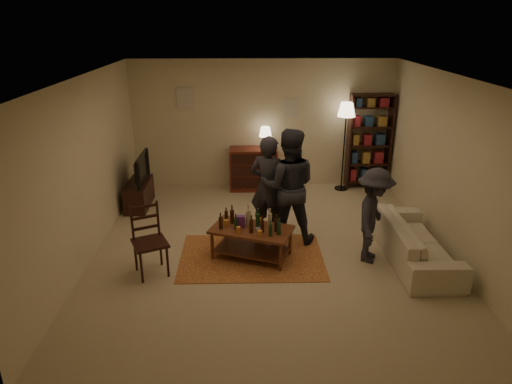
{
  "coord_description": "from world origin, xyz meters",
  "views": [
    {
      "loc": [
        -0.37,
        -6.52,
        3.5
      ],
      "look_at": [
        -0.21,
        0.1,
        0.93
      ],
      "focal_mm": 32.0,
      "sensor_mm": 36.0,
      "label": 1
    }
  ],
  "objects_px": {
    "bookshelf": "(369,141)",
    "person_by_sofa": "(373,216)",
    "coffee_table": "(251,232)",
    "tv_stand": "(139,188)",
    "dining_chair": "(148,237)",
    "dresser": "(254,168)",
    "sofa": "(415,241)",
    "person_right": "(288,186)",
    "person_left": "(268,187)",
    "floor_lamp": "(346,116)"
  },
  "relations": [
    {
      "from": "sofa",
      "to": "person_left",
      "type": "distance_m",
      "value": 2.43
    },
    {
      "from": "sofa",
      "to": "person_left",
      "type": "relative_size",
      "value": 1.2
    },
    {
      "from": "dresser",
      "to": "sofa",
      "type": "distance_m",
      "value": 3.93
    },
    {
      "from": "dining_chair",
      "to": "bookshelf",
      "type": "distance_m",
      "value": 5.31
    },
    {
      "from": "bookshelf",
      "to": "person_by_sofa",
      "type": "height_order",
      "value": "bookshelf"
    },
    {
      "from": "person_left",
      "to": "person_right",
      "type": "distance_m",
      "value": 0.37
    },
    {
      "from": "dresser",
      "to": "bookshelf",
      "type": "distance_m",
      "value": 2.5
    },
    {
      "from": "tv_stand",
      "to": "dresser",
      "type": "xyz_separation_m",
      "value": [
        2.25,
        0.91,
        0.09
      ]
    },
    {
      "from": "coffee_table",
      "to": "person_left",
      "type": "distance_m",
      "value": 0.92
    },
    {
      "from": "tv_stand",
      "to": "sofa",
      "type": "height_order",
      "value": "tv_stand"
    },
    {
      "from": "dresser",
      "to": "person_by_sofa",
      "type": "height_order",
      "value": "person_by_sofa"
    },
    {
      "from": "sofa",
      "to": "person_by_sofa",
      "type": "xyz_separation_m",
      "value": [
        -0.68,
        0.0,
        0.43
      ]
    },
    {
      "from": "sofa",
      "to": "person_right",
      "type": "xyz_separation_m",
      "value": [
        -1.89,
        0.7,
        0.64
      ]
    },
    {
      "from": "tv_stand",
      "to": "person_by_sofa",
      "type": "height_order",
      "value": "person_by_sofa"
    },
    {
      "from": "bookshelf",
      "to": "floor_lamp",
      "type": "xyz_separation_m",
      "value": [
        -0.55,
        -0.13,
        0.56
      ]
    },
    {
      "from": "floor_lamp",
      "to": "person_left",
      "type": "distance_m",
      "value": 2.85
    },
    {
      "from": "tv_stand",
      "to": "dresser",
      "type": "distance_m",
      "value": 2.43
    },
    {
      "from": "coffee_table",
      "to": "dining_chair",
      "type": "distance_m",
      "value": 1.53
    },
    {
      "from": "sofa",
      "to": "person_by_sofa",
      "type": "relative_size",
      "value": 1.42
    },
    {
      "from": "floor_lamp",
      "to": "person_right",
      "type": "relative_size",
      "value": 0.99
    },
    {
      "from": "floor_lamp",
      "to": "person_right",
      "type": "distance_m",
      "value": 2.8
    },
    {
      "from": "person_left",
      "to": "person_by_sofa",
      "type": "bearing_deg",
      "value": 172.8
    },
    {
      "from": "tv_stand",
      "to": "floor_lamp",
      "type": "xyz_separation_m",
      "value": [
        4.14,
        0.85,
        1.21
      ]
    },
    {
      "from": "bookshelf",
      "to": "person_left",
      "type": "xyz_separation_m",
      "value": [
        -2.24,
        -2.3,
        -0.16
      ]
    },
    {
      "from": "floor_lamp",
      "to": "bookshelf",
      "type": "bearing_deg",
      "value": 13.29
    },
    {
      "from": "person_right",
      "to": "sofa",
      "type": "bearing_deg",
      "value": 164.72
    },
    {
      "from": "dresser",
      "to": "person_left",
      "type": "bearing_deg",
      "value": -84.99
    },
    {
      "from": "floor_lamp",
      "to": "person_left",
      "type": "bearing_deg",
      "value": -127.9
    },
    {
      "from": "person_left",
      "to": "person_by_sofa",
      "type": "height_order",
      "value": "person_left"
    },
    {
      "from": "floor_lamp",
      "to": "person_by_sofa",
      "type": "bearing_deg",
      "value": -93.23
    },
    {
      "from": "dresser",
      "to": "person_by_sofa",
      "type": "xyz_separation_m",
      "value": [
        1.72,
        -3.11,
        0.26
      ]
    },
    {
      "from": "coffee_table",
      "to": "dresser",
      "type": "xyz_separation_m",
      "value": [
        0.1,
        3.0,
        0.05
      ]
    },
    {
      "from": "tv_stand",
      "to": "bookshelf",
      "type": "distance_m",
      "value": 4.84
    },
    {
      "from": "coffee_table",
      "to": "tv_stand",
      "type": "xyz_separation_m",
      "value": [
        -2.16,
        2.08,
        -0.04
      ]
    },
    {
      "from": "coffee_table",
      "to": "tv_stand",
      "type": "bearing_deg",
      "value": 135.99
    },
    {
      "from": "dining_chair",
      "to": "person_right",
      "type": "distance_m",
      "value": 2.32
    },
    {
      "from": "dresser",
      "to": "person_by_sofa",
      "type": "bearing_deg",
      "value": -61.11
    },
    {
      "from": "tv_stand",
      "to": "person_right",
      "type": "distance_m",
      "value": 3.19
    },
    {
      "from": "dining_chair",
      "to": "person_right",
      "type": "height_order",
      "value": "person_right"
    },
    {
      "from": "coffee_table",
      "to": "person_left",
      "type": "xyz_separation_m",
      "value": [
        0.29,
        0.76,
        0.44
      ]
    },
    {
      "from": "person_left",
      "to": "sofa",
      "type": "bearing_deg",
      "value": -179.11
    },
    {
      "from": "dining_chair",
      "to": "dresser",
      "type": "relative_size",
      "value": 0.78
    },
    {
      "from": "bookshelf",
      "to": "dining_chair",
      "type": "bearing_deg",
      "value": -139.29
    },
    {
      "from": "coffee_table",
      "to": "bookshelf",
      "type": "bearing_deg",
      "value": 50.37
    },
    {
      "from": "dresser",
      "to": "floor_lamp",
      "type": "bearing_deg",
      "value": -1.92
    },
    {
      "from": "tv_stand",
      "to": "person_left",
      "type": "xyz_separation_m",
      "value": [
        2.45,
        -1.32,
        0.48
      ]
    },
    {
      "from": "person_by_sofa",
      "to": "bookshelf",
      "type": "bearing_deg",
      "value": 10.41
    },
    {
      "from": "floor_lamp",
      "to": "person_right",
      "type": "xyz_separation_m",
      "value": [
        -1.38,
        -2.35,
        -0.65
      ]
    },
    {
      "from": "coffee_table",
      "to": "floor_lamp",
      "type": "bearing_deg",
      "value": 55.9
    },
    {
      "from": "dresser",
      "to": "person_left",
      "type": "xyz_separation_m",
      "value": [
        0.2,
        -2.24,
        0.39
      ]
    }
  ]
}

